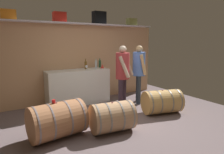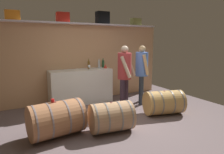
{
  "view_description": "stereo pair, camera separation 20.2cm",
  "coord_description": "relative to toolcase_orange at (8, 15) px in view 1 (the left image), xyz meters",
  "views": [
    {
      "loc": [
        -2.12,
        -3.24,
        1.72
      ],
      "look_at": [
        -0.08,
        0.24,
        1.0
      ],
      "focal_mm": 32.23,
      "sensor_mm": 36.0,
      "label": 1
    },
    {
      "loc": [
        -1.95,
        -3.34,
        1.72
      ],
      "look_at": [
        -0.08,
        0.24,
        1.0
      ],
      "focal_mm": 32.23,
      "sensor_mm": 36.0,
      "label": 2
    }
  ],
  "objects": [
    {
      "name": "toolcase_red",
      "position": [
        1.19,
        0.0,
        0.02
      ],
      "size": [
        0.33,
        0.22,
        0.26
      ],
      "primitive_type": "cube",
      "rotation": [
        0.0,
        0.0,
        -0.02
      ],
      "color": "red",
      "rests_on": "high_shelf_board"
    },
    {
      "name": "wine_barrel_flank",
      "position": [
        3.04,
        -1.94,
        -2.04
      ],
      "size": [
        1.0,
        0.76,
        0.57
      ],
      "rotation": [
        0.0,
        0.0,
        -0.25
      ],
      "color": "tan",
      "rests_on": "ground"
    },
    {
      "name": "wine_glass",
      "position": [
        1.77,
        -0.37,
        -1.27
      ],
      "size": [
        0.08,
        0.08,
        0.14
      ],
      "color": "white",
      "rests_on": "work_cabinet"
    },
    {
      "name": "wine_barrel_near",
      "position": [
        0.51,
        -1.91,
        -1.99
      ],
      "size": [
        1.02,
        0.75,
        0.66
      ],
      "rotation": [
        0.0,
        0.0,
        0.12
      ],
      "color": "#A46A44",
      "rests_on": "ground"
    },
    {
      "name": "wine_bottle_clear",
      "position": [
        2.15,
        -0.16,
        -1.25
      ],
      "size": [
        0.07,
        0.07,
        0.28
      ],
      "color": "#B4BEC3",
      "rests_on": "work_cabinet"
    },
    {
      "name": "high_shelf_board",
      "position": [
        1.76,
        0.0,
        -0.13
      ],
      "size": [
        4.69,
        0.4,
        0.03
      ],
      "primitive_type": "cube",
      "color": "silver",
      "rests_on": "back_wall_panel"
    },
    {
      "name": "toolcase_olive",
      "position": [
        3.5,
        0.0,
        -0.0
      ],
      "size": [
        0.33,
        0.2,
        0.22
      ],
      "primitive_type": "cube",
      "rotation": [
        0.0,
        0.0,
        0.06
      ],
      "color": "olive",
      "rests_on": "high_shelf_board"
    },
    {
      "name": "toolcase_orange",
      "position": [
        0.0,
        0.0,
        0.0
      ],
      "size": [
        0.33,
        0.28,
        0.23
      ],
      "primitive_type": "cube",
      "rotation": [
        0.0,
        0.0,
        0.04
      ],
      "color": "orange",
      "rests_on": "high_shelf_board"
    },
    {
      "name": "wine_barrel_far",
      "position": [
        1.49,
        -2.2,
        -2.03
      ],
      "size": [
        0.86,
        0.66,
        0.58
      ],
      "rotation": [
        0.0,
        0.0,
        -0.12
      ],
      "color": "tan",
      "rests_on": "ground"
    },
    {
      "name": "toolcase_black",
      "position": [
        2.35,
        0.0,
        0.06
      ],
      "size": [
        0.37,
        0.23,
        0.35
      ],
      "primitive_type": "cube",
      "rotation": [
        0.0,
        0.0,
        -0.0
      ],
      "color": "black",
      "rests_on": "high_shelf_board"
    },
    {
      "name": "work_cabinet",
      "position": [
        1.58,
        -0.19,
        -1.85
      ],
      "size": [
        1.72,
        0.55,
        0.95
      ],
      "primitive_type": "cube",
      "color": "white",
      "rests_on": "ground"
    },
    {
      "name": "winemaker_pouring",
      "position": [
        2.39,
        -1.19,
        -1.33
      ],
      "size": [
        0.55,
        0.52,
        1.61
      ],
      "rotation": [
        0.0,
        0.0,
        -2.44
      ],
      "color": "#342634",
      "rests_on": "ground"
    },
    {
      "name": "wine_bottle_green",
      "position": [
        2.33,
        -0.05,
        -1.25
      ],
      "size": [
        0.07,
        0.07,
        0.27
      ],
      "color": "#265633",
      "rests_on": "work_cabinet"
    },
    {
      "name": "back_wall_panel",
      "position": [
        1.76,
        0.15,
        -1.23
      ],
      "size": [
        5.1,
        0.1,
        2.17
      ],
      "primitive_type": "cube",
      "color": "tan",
      "rests_on": "ground"
    },
    {
      "name": "ground_plane",
      "position": [
        1.76,
        -1.54,
        -2.33
      ],
      "size": [
        6.3,
        7.71,
        0.02
      ],
      "primitive_type": "cube",
      "color": "#655658"
    },
    {
      "name": "visitor_tasting",
      "position": [
        3.07,
        -0.98,
        -1.33
      ],
      "size": [
        0.47,
        0.5,
        1.6
      ],
      "rotation": [
        0.0,
        0.0,
        -2.16
      ],
      "color": "#272F3C",
      "rests_on": "ground"
    },
    {
      "name": "red_funnel",
      "position": [
        2.33,
        -0.21,
        -1.31
      ],
      "size": [
        0.11,
        0.11,
        0.11
      ],
      "primitive_type": "cone",
      "color": "red",
      "rests_on": "work_cabinet"
    },
    {
      "name": "wine_bottle_amber",
      "position": [
        1.85,
        -0.12,
        -1.25
      ],
      "size": [
        0.07,
        0.07,
        0.29
      ],
      "color": "brown",
      "rests_on": "work_cabinet"
    },
    {
      "name": "tasting_cup",
      "position": [
        0.47,
        -1.91,
        -1.64
      ],
      "size": [
        0.06,
        0.06,
        0.06
      ],
      "primitive_type": "cylinder",
      "color": "red",
      "rests_on": "wine_barrel_near"
    }
  ]
}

